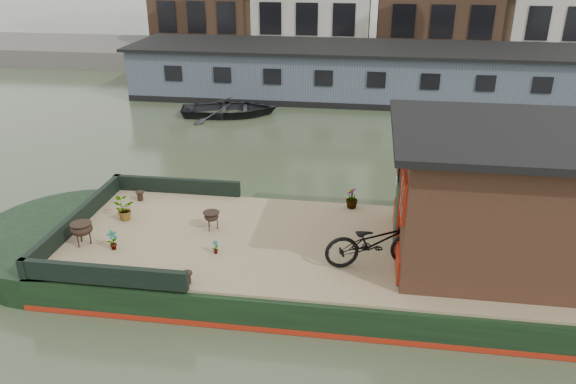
# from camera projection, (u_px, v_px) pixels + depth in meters

# --- Properties ---
(ground) EXTENTS (120.00, 120.00, 0.00)m
(ground) POSITION_uv_depth(u_px,v_px,m) (370.00, 276.00, 10.89)
(ground) COLOR #2F3924
(ground) RESTS_ON ground
(houseboat_hull) EXTENTS (14.01, 4.02, 0.60)m
(houseboat_hull) POSITION_uv_depth(u_px,v_px,m) (302.00, 259.00, 10.96)
(houseboat_hull) COLOR black
(houseboat_hull) RESTS_ON ground
(houseboat_deck) EXTENTS (11.80, 3.80, 0.05)m
(houseboat_deck) POSITION_uv_depth(u_px,v_px,m) (372.00, 248.00, 10.64)
(houseboat_deck) COLOR #8D7F57
(houseboat_deck) RESTS_ON houseboat_hull
(bow_bulwark) EXTENTS (3.00, 4.00, 0.35)m
(bow_bulwark) POSITION_uv_depth(u_px,v_px,m) (118.00, 221.00, 11.24)
(bow_bulwark) COLOR black
(bow_bulwark) RESTS_ON houseboat_deck
(cabin) EXTENTS (4.00, 3.50, 2.42)m
(cabin) POSITION_uv_depth(u_px,v_px,m) (502.00, 195.00, 9.84)
(cabin) COLOR #341B14
(cabin) RESTS_ON houseboat_deck
(bicycle) EXTENTS (1.89, 1.09, 0.94)m
(bicycle) POSITION_uv_depth(u_px,v_px,m) (375.00, 242.00, 9.86)
(bicycle) COLOR black
(bicycle) RESTS_ON houseboat_deck
(potted_plant_a) EXTENTS (0.24, 0.26, 0.40)m
(potted_plant_a) POSITION_uv_depth(u_px,v_px,m) (112.00, 240.00, 10.47)
(potted_plant_a) COLOR #95372A
(potted_plant_a) RESTS_ON houseboat_deck
(potted_plant_c) EXTENTS (0.46, 0.41, 0.47)m
(potted_plant_c) POSITION_uv_depth(u_px,v_px,m) (123.00, 210.00, 11.59)
(potted_plant_c) COLOR #B26933
(potted_plant_c) RESTS_ON houseboat_deck
(potted_plant_d) EXTENTS (0.27, 0.27, 0.47)m
(potted_plant_d) POSITION_uv_depth(u_px,v_px,m) (352.00, 198.00, 12.13)
(potted_plant_d) COLOR brown
(potted_plant_d) RESTS_ON houseboat_deck
(potted_plant_e) EXTENTS (0.16, 0.17, 0.27)m
(potted_plant_e) POSITION_uv_depth(u_px,v_px,m) (215.00, 247.00, 10.36)
(potted_plant_e) COLOR maroon
(potted_plant_e) RESTS_ON houseboat_deck
(brazier_front) EXTENTS (0.54, 0.54, 0.45)m
(brazier_front) POSITION_uv_depth(u_px,v_px,m) (82.00, 234.00, 10.64)
(brazier_front) COLOR black
(brazier_front) RESTS_ON houseboat_deck
(brazier_rear) EXTENTS (0.43, 0.43, 0.38)m
(brazier_rear) POSITION_uv_depth(u_px,v_px,m) (212.00, 221.00, 11.23)
(brazier_rear) COLOR black
(brazier_rear) RESTS_ON houseboat_deck
(bollard_port) EXTENTS (0.19, 0.19, 0.21)m
(bollard_port) POSITION_uv_depth(u_px,v_px,m) (140.00, 196.00, 12.53)
(bollard_port) COLOR black
(bollard_port) RESTS_ON houseboat_deck
(bollard_stbd) EXTENTS (0.19, 0.19, 0.21)m
(bollard_stbd) POSITION_uv_depth(u_px,v_px,m) (187.00, 278.00, 9.46)
(bollard_stbd) COLOR black
(bollard_stbd) RESTS_ON houseboat_deck
(dinghy) EXTENTS (4.02, 3.24, 0.74)m
(dinghy) POSITION_uv_depth(u_px,v_px,m) (230.00, 106.00, 20.99)
(dinghy) COLOR black
(dinghy) RESTS_ON ground
(far_houseboat) EXTENTS (20.40, 4.40, 2.11)m
(far_houseboat) POSITION_uv_depth(u_px,v_px,m) (376.00, 75.00, 23.16)
(far_houseboat) COLOR #46505D
(far_houseboat) RESTS_ON ground
(quay) EXTENTS (60.00, 6.00, 0.90)m
(quay) POSITION_uv_depth(u_px,v_px,m) (376.00, 58.00, 29.25)
(quay) COLOR #47443F
(quay) RESTS_ON ground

